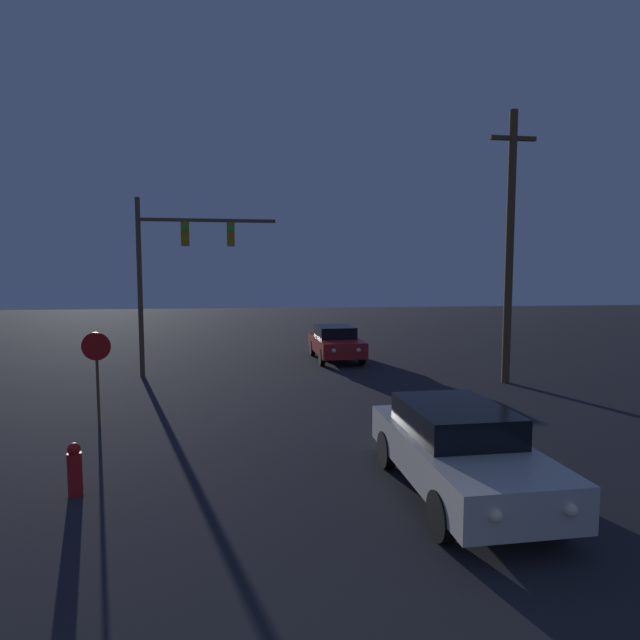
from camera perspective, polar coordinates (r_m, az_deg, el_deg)
The scene contains 6 objects.
car_near at distance 9.24m, azimuth 15.46°, elevation -13.93°, with size 2.01×4.62×1.53m.
car_far at distance 22.74m, azimuth 1.78°, elevation -2.54°, with size 2.05×4.63×1.53m.
traffic_signal_mast at distance 19.63m, azimuth -16.35°, elevation 6.73°, with size 5.16×0.30×6.70m.
stop_sign at distance 13.60m, azimuth -24.16°, elevation -4.35°, with size 0.70×0.07×2.40m.
utility_pole at distance 18.84m, azimuth 20.86°, elevation 8.04°, with size 1.65×0.28×9.47m.
fire_hydrant at distance 9.91m, azimuth -26.23°, elevation -15.08°, with size 0.24×0.24×0.93m.
Camera 1 is at (-1.84, -1.08, 3.77)m, focal length 28.00 mm.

